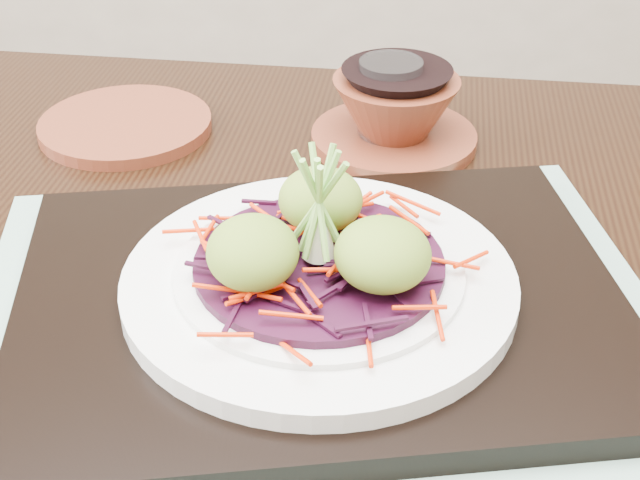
{
  "coord_description": "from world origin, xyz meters",
  "views": [
    {
      "loc": [
        0.01,
        -0.53,
        1.15
      ],
      "look_at": [
        -0.0,
        -0.0,
        0.8
      ],
      "focal_mm": 50.0,
      "sensor_mm": 36.0,
      "label": 1
    }
  ],
  "objects_px": {
    "terracotta_bowl_set": "(395,115)",
    "water_glass": "(389,103)",
    "serving_tray": "(319,301)",
    "dining_table": "(352,370)",
    "white_plate": "(319,280)",
    "terracotta_side_plate": "(125,125)"
  },
  "relations": [
    {
      "from": "terracotta_bowl_set",
      "to": "terracotta_side_plate",
      "type": "bearing_deg",
      "value": 175.67
    },
    {
      "from": "dining_table",
      "to": "terracotta_side_plate",
      "type": "height_order",
      "value": "terracotta_side_plate"
    },
    {
      "from": "serving_tray",
      "to": "water_glass",
      "type": "bearing_deg",
      "value": 69.57
    },
    {
      "from": "terracotta_bowl_set",
      "to": "water_glass",
      "type": "bearing_deg",
      "value": -178.07
    },
    {
      "from": "dining_table",
      "to": "water_glass",
      "type": "bearing_deg",
      "value": 87.73
    },
    {
      "from": "water_glass",
      "to": "terracotta_side_plate",
      "type": "bearing_deg",
      "value": 175.53
    },
    {
      "from": "serving_tray",
      "to": "white_plate",
      "type": "xyz_separation_m",
      "value": [
        0.0,
        0.0,
        0.02
      ]
    },
    {
      "from": "white_plate",
      "to": "water_glass",
      "type": "xyz_separation_m",
      "value": [
        0.06,
        0.27,
        0.01
      ]
    },
    {
      "from": "terracotta_bowl_set",
      "to": "dining_table",
      "type": "bearing_deg",
      "value": -99.95
    },
    {
      "from": "serving_tray",
      "to": "terracotta_bowl_set",
      "type": "bearing_deg",
      "value": 68.38
    },
    {
      "from": "dining_table",
      "to": "terracotta_side_plate",
      "type": "bearing_deg",
      "value": 139.87
    },
    {
      "from": "terracotta_side_plate",
      "to": "water_glass",
      "type": "height_order",
      "value": "water_glass"
    },
    {
      "from": "dining_table",
      "to": "serving_tray",
      "type": "height_order",
      "value": "serving_tray"
    },
    {
      "from": "white_plate",
      "to": "water_glass",
      "type": "relative_size",
      "value": 3.26
    },
    {
      "from": "terracotta_side_plate",
      "to": "water_glass",
      "type": "relative_size",
      "value": 2.01
    },
    {
      "from": "dining_table",
      "to": "water_glass",
      "type": "relative_size",
      "value": 14.93
    },
    {
      "from": "serving_tray",
      "to": "terracotta_side_plate",
      "type": "bearing_deg",
      "value": 116.35
    },
    {
      "from": "serving_tray",
      "to": "terracotta_bowl_set",
      "type": "xyz_separation_m",
      "value": [
        0.06,
        0.27,
        0.02
      ]
    },
    {
      "from": "terracotta_bowl_set",
      "to": "white_plate",
      "type": "bearing_deg",
      "value": -103.28
    },
    {
      "from": "terracotta_bowl_set",
      "to": "serving_tray",
      "type": "bearing_deg",
      "value": -103.28
    },
    {
      "from": "serving_tray",
      "to": "water_glass",
      "type": "relative_size",
      "value": 5.01
    },
    {
      "from": "water_glass",
      "to": "terracotta_bowl_set",
      "type": "relative_size",
      "value": 0.46
    }
  ]
}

